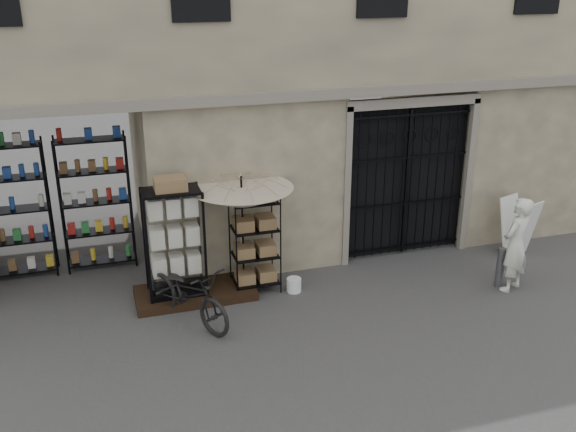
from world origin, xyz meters
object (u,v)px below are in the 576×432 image
object	(u,v)px
display_cabinet	(175,248)
shopkeeper	(510,289)
white_bucket	(294,285)
bicycle	(190,321)
steel_bollard	(500,267)
easel_sign	(518,227)
wire_rack	(255,244)
market_umbrella	(242,192)

from	to	relation	value
display_cabinet	shopkeeper	xyz separation A→B (m)	(5.58, -1.30, -0.96)
white_bucket	bicycle	bearing A→B (deg)	-165.94
white_bucket	shopkeeper	distance (m)	3.77
steel_bollard	shopkeeper	size ratio (longest dim) A/B	0.43
steel_bollard	easel_sign	distance (m)	1.54
steel_bollard	shopkeeper	distance (m)	0.42
shopkeeper	white_bucket	bearing A→B (deg)	-42.11
shopkeeper	display_cabinet	bearing A→B (deg)	-39.41
display_cabinet	easel_sign	xyz separation A→B (m)	(6.53, -0.09, -0.39)
white_bucket	wire_rack	bearing A→B (deg)	154.44
wire_rack	easel_sign	distance (m)	5.19
market_umbrella	easel_sign	xyz separation A→B (m)	(5.37, -0.19, -1.19)
wire_rack	white_bucket	distance (m)	0.99
display_cabinet	market_umbrella	bearing A→B (deg)	-13.07
easel_sign	bicycle	bearing A→B (deg)	166.48
white_bucket	easel_sign	bearing A→B (deg)	2.23
market_umbrella	white_bucket	distance (m)	1.87
wire_rack	market_umbrella	distance (m)	0.95
easel_sign	white_bucket	bearing A→B (deg)	162.96
easel_sign	steel_bollard	bearing A→B (deg)	-155.30
market_umbrella	steel_bollard	world-z (taller)	market_umbrella
wire_rack	shopkeeper	size ratio (longest dim) A/B	1.03
shopkeeper	easel_sign	world-z (taller)	easel_sign
wire_rack	steel_bollard	world-z (taller)	wire_rack
display_cabinet	wire_rack	xyz separation A→B (m)	(1.35, 0.02, -0.12)
market_umbrella	bicycle	world-z (taller)	market_umbrella
bicycle	easel_sign	world-z (taller)	easel_sign
wire_rack	display_cabinet	bearing A→B (deg)	-167.30
shopkeeper	easel_sign	bearing A→B (deg)	-154.76
market_umbrella	display_cabinet	bearing A→B (deg)	-175.55
market_umbrella	steel_bollard	xyz separation A→B (m)	(4.28, -1.24, -1.41)
bicycle	steel_bollard	bearing A→B (deg)	-35.12
market_umbrella	shopkeeper	bearing A→B (deg)	-17.44
steel_bollard	shopkeeper	bearing A→B (deg)	-45.30
white_bucket	shopkeeper	size ratio (longest dim) A/B	0.15
market_umbrella	easel_sign	distance (m)	5.51
steel_bollard	display_cabinet	bearing A→B (deg)	168.02
steel_bollard	easel_sign	xyz separation A→B (m)	(1.10, 1.06, 0.22)
market_umbrella	bicycle	size ratio (longest dim) A/B	1.31
shopkeeper	easel_sign	xyz separation A→B (m)	(0.96, 1.20, 0.58)
display_cabinet	wire_rack	world-z (taller)	display_cabinet
bicycle	steel_bollard	distance (m)	5.39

